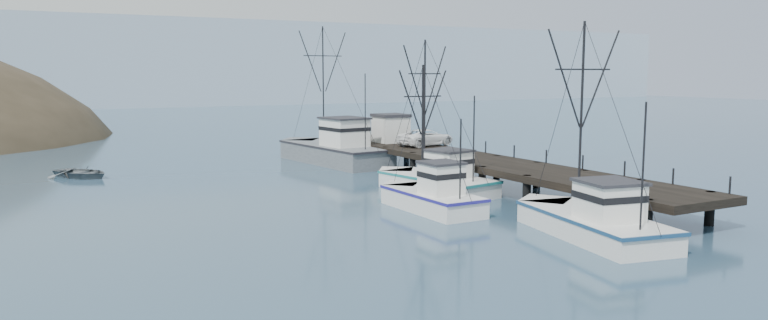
% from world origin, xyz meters
% --- Properties ---
extents(ground, '(400.00, 400.00, 0.00)m').
position_xyz_m(ground, '(0.00, 0.00, 0.00)').
color(ground, '#2C4962').
rests_on(ground, ground).
extents(pier, '(6.00, 44.00, 2.00)m').
position_xyz_m(pier, '(14.00, 16.00, 1.69)').
color(pier, black).
rests_on(pier, ground).
extents(distant_ridge, '(360.00, 40.00, 26.00)m').
position_xyz_m(distant_ridge, '(10.00, 170.00, 0.00)').
color(distant_ridge, '#9EB2C6').
rests_on(distant_ridge, ground).
extents(trawler_near, '(5.64, 11.96, 11.95)m').
position_xyz_m(trawler_near, '(8.58, -2.54, 0.82)').
color(trawler_near, silver).
rests_on(trawler_near, ground).
extents(trawler_mid, '(3.40, 9.50, 9.68)m').
position_xyz_m(trawler_mid, '(4.71, 7.64, 0.82)').
color(trawler_mid, silver).
rests_on(trawler_mid, ground).
extents(trawler_far, '(5.46, 11.43, 11.61)m').
position_xyz_m(trawler_far, '(8.67, 13.32, 0.82)').
color(trawler_far, silver).
rests_on(trawler_far, ground).
extents(work_vessel, '(6.65, 16.66, 13.73)m').
position_xyz_m(work_vessel, '(8.79, 32.14, 1.23)').
color(work_vessel, slate).
rests_on(work_vessel, ground).
extents(pier_shed, '(3.00, 3.20, 2.80)m').
position_xyz_m(pier_shed, '(14.04, 29.70, 3.42)').
color(pier_shed, silver).
rests_on(pier_shed, pier).
extents(pickup_truck, '(6.08, 3.66, 1.58)m').
position_xyz_m(pickup_truck, '(15.26, 25.09, 2.79)').
color(pickup_truck, white).
rests_on(pickup_truck, pier).
extents(motorboat, '(6.32, 6.68, 1.13)m').
position_xyz_m(motorboat, '(-13.94, 33.41, 0.00)').
color(motorboat, slate).
rests_on(motorboat, ground).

